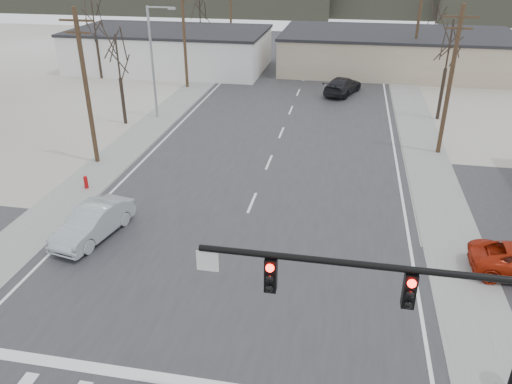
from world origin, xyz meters
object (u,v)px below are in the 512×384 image
(car_far_b, at_px, (291,42))
(sedan_crossing, at_px, (93,222))
(car_far_a, at_px, (342,86))
(traffic_signal_mast, at_px, (449,324))
(fire_hydrant, at_px, (86,182))

(car_far_b, bearing_deg, sedan_crossing, -107.78)
(sedan_crossing, distance_m, car_far_a, 31.43)
(sedan_crossing, relative_size, car_far_b, 1.34)
(traffic_signal_mast, xyz_separation_m, sedan_crossing, (-14.99, 9.15, -3.82))
(fire_hydrant, relative_size, car_far_a, 0.15)
(fire_hydrant, height_order, car_far_a, car_far_a)
(car_far_a, bearing_deg, sedan_crossing, 88.02)
(fire_hydrant, bearing_deg, sedan_crossing, -58.47)
(sedan_crossing, bearing_deg, traffic_signal_mast, -19.99)
(car_far_a, height_order, car_far_b, car_far_a)
(car_far_a, bearing_deg, traffic_signal_mast, 114.62)
(traffic_signal_mast, height_order, fire_hydrant, traffic_signal_mast)
(traffic_signal_mast, relative_size, sedan_crossing, 1.83)
(traffic_signal_mast, bearing_deg, car_far_a, 95.36)
(car_far_a, distance_m, car_far_b, 25.11)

